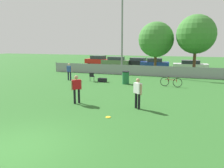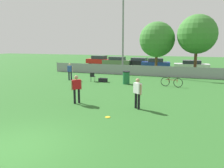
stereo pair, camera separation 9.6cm
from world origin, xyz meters
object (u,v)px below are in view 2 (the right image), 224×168
object	(u,v)px
light_pole	(123,22)
parked_car_red	(99,60)
trash_bin	(126,78)
parked_car_blue	(156,63)
frisbee_disc	(108,117)
player_defender_red	(77,87)
player_receiver_white	(138,91)
parked_car_olive	(117,61)
spectator_in_blue	(70,70)
parked_car_white	(191,65)
tree_near_pole	(157,40)
parked_car_dark	(139,62)
folding_chair_sideline	(93,76)
gear_bag_sideline	(103,80)
tree_far_right	(197,34)
bicycle_sideline	(172,82)

from	to	relation	value
light_pole	parked_car_red	xyz separation A→B (m)	(-7.14, 9.59, -5.15)
trash_bin	parked_car_blue	size ratio (longest dim) A/B	0.26
frisbee_disc	parked_car_blue	world-z (taller)	parked_car_blue
player_defender_red	trash_bin	world-z (taller)	player_defender_red
player_receiver_white	parked_car_olive	xyz separation A→B (m)	(-8.73, 22.41, -0.26)
spectator_in_blue	parked_car_red	xyz separation A→B (m)	(-4.04, 16.25, -0.22)
parked_car_red	light_pole	bearing A→B (deg)	-45.71
trash_bin	parked_car_white	world-z (taller)	parked_car_white
tree_near_pole	frisbee_disc	bearing A→B (deg)	-88.39
tree_near_pole	parked_car_blue	size ratio (longest dim) A/B	1.43
trash_bin	parked_car_dark	world-z (taller)	parked_car_dark
light_pole	player_receiver_white	bearing A→B (deg)	-69.63
player_defender_red	folding_chair_sideline	distance (m)	7.53
light_pole	folding_chair_sideline	distance (m)	8.54
folding_chair_sideline	trash_bin	world-z (taller)	trash_bin
gear_bag_sideline	parked_car_olive	size ratio (longest dim) A/B	0.16
player_receiver_white	parked_car_red	size ratio (longest dim) A/B	0.35
tree_far_right	parked_car_dark	size ratio (longest dim) A/B	1.43
light_pole	trash_bin	bearing A→B (deg)	-70.23
tree_near_pole	trash_bin	distance (m)	9.27
parked_car_dark	folding_chair_sideline	bearing A→B (deg)	-85.67
gear_bag_sideline	tree_far_right	bearing A→B (deg)	44.24
tree_near_pole	tree_far_right	size ratio (longest dim) A/B	0.92
parked_car_red	parked_car_olive	size ratio (longest dim) A/B	0.97
folding_chair_sideline	parked_car_white	world-z (taller)	parked_car_white
spectator_in_blue	bicycle_sideline	bearing A→B (deg)	178.64
parked_car_white	gear_bag_sideline	bearing A→B (deg)	-122.96
tree_near_pole	gear_bag_sideline	xyz separation A→B (m)	(-3.43, -8.30, -3.72)
bicycle_sideline	parked_car_blue	bearing A→B (deg)	113.08
tree_near_pole	trash_bin	bearing A→B (deg)	-97.85
trash_bin	parked_car_white	xyz separation A→B (m)	(5.14, 13.03, 0.09)
trash_bin	bicycle_sideline	bearing A→B (deg)	0.68
player_receiver_white	frisbee_disc	distance (m)	2.26
parked_car_blue	trash_bin	bearing A→B (deg)	-98.72
frisbee_disc	folding_chair_sideline	xyz separation A→B (m)	(-4.90, 8.82, 0.48)
light_pole	parked_car_red	distance (m)	13.02
frisbee_disc	bicycle_sideline	bearing A→B (deg)	76.55
light_pole	spectator_in_blue	world-z (taller)	light_pole
player_defender_red	gear_bag_sideline	world-z (taller)	player_defender_red
spectator_in_blue	gear_bag_sideline	distance (m)	3.36
player_receiver_white	folding_chair_sideline	distance (m)	9.13
tree_near_pole	light_pole	bearing A→B (deg)	-153.44
frisbee_disc	player_defender_red	bearing A→B (deg)	146.44
tree_near_pole	parked_car_red	distance (m)	13.65
player_receiver_white	tree_far_right	bearing A→B (deg)	118.46
player_defender_red	folding_chair_sideline	bearing A→B (deg)	62.14
light_pole	parked_car_dark	bearing A→B (deg)	91.07
tree_far_right	parked_car_dark	distance (m)	12.10
frisbee_disc	gear_bag_sideline	world-z (taller)	gear_bag_sideline
parked_car_blue	parked_car_white	distance (m)	4.90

